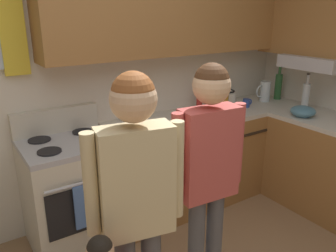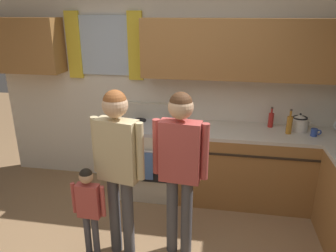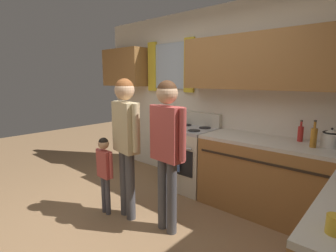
% 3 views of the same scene
% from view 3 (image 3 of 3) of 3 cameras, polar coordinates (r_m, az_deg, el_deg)
% --- Properties ---
extents(ground_plane, '(12.00, 12.00, 0.00)m').
position_cam_3_polar(ground_plane, '(2.90, -11.69, -23.33)').
color(ground_plane, '#93704C').
extents(back_wall_unit, '(4.60, 0.42, 2.60)m').
position_cam_3_polar(back_wall_unit, '(3.74, 11.37, 8.64)').
color(back_wall_unit, silver).
rests_on(back_wall_unit, ground).
extents(kitchen_counter_run, '(2.15, 2.14, 0.90)m').
position_cam_3_polar(kitchen_counter_run, '(2.79, 29.90, -15.42)').
color(kitchen_counter_run, '#9E6B38').
rests_on(kitchen_counter_run, ground).
extents(stove_oven, '(0.70, 0.67, 1.10)m').
position_cam_3_polar(stove_oven, '(3.85, 4.76, -6.77)').
color(stove_oven, beige).
rests_on(stove_oven, ground).
extents(bottle_oil_amber, '(0.06, 0.06, 0.29)m').
position_cam_3_polar(bottle_oil_amber, '(3.05, 29.57, -2.15)').
color(bottle_oil_amber, '#B27223').
rests_on(bottle_oil_amber, kitchen_counter_run).
extents(bottle_sauce_red, '(0.06, 0.06, 0.25)m').
position_cam_3_polar(bottle_sauce_red, '(3.28, 27.29, -1.46)').
color(bottle_sauce_red, red).
rests_on(bottle_sauce_red, kitchen_counter_run).
extents(mug_mustard_yellow, '(0.12, 0.08, 0.09)m').
position_cam_3_polar(mug_mustard_yellow, '(1.47, 33.24, -17.89)').
color(mug_mustard_yellow, gold).
rests_on(mug_mustard_yellow, kitchen_counter_run).
extents(stovetop_kettle, '(0.27, 0.20, 0.21)m').
position_cam_3_polar(stovetop_kettle, '(3.16, 32.46, -2.31)').
color(stovetop_kettle, silver).
rests_on(stovetop_kettle, kitchen_counter_run).
extents(adult_holding_child, '(0.49, 0.22, 1.61)m').
position_cam_3_polar(adult_holding_child, '(2.91, -9.33, -1.42)').
color(adult_holding_child, '#4C4C51').
rests_on(adult_holding_child, ground).
extents(adult_in_plaid, '(0.49, 0.22, 1.59)m').
position_cam_3_polar(adult_in_plaid, '(2.60, -0.20, -2.98)').
color(adult_in_plaid, '#4C4C51').
rests_on(adult_in_plaid, ground).
extents(small_child, '(0.32, 0.13, 0.94)m').
position_cam_3_polar(small_child, '(3.15, -13.88, -8.75)').
color(small_child, '#4C4C56').
rests_on(small_child, ground).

